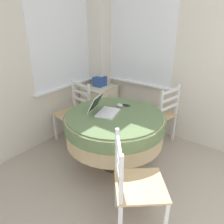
{
  "coord_description": "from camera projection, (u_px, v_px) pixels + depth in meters",
  "views": [
    {
      "loc": [
        -1.13,
        0.66,
        1.79
      ],
      "look_at": [
        0.9,
        2.17,
        0.65
      ],
      "focal_mm": 35.0,
      "sensor_mm": 36.0,
      "label": 1
    }
  ],
  "objects": [
    {
      "name": "corner_room_shell",
      "position": [
        132.0,
        61.0,
        2.59
      ],
      "size": [
        4.16,
        5.08,
        2.55
      ],
      "color": "beige",
      "rests_on": "ground_plane"
    },
    {
      "name": "storage_box",
      "position": [
        100.0,
        81.0,
        3.7
      ],
      "size": [
        0.19,
        0.17,
        0.16
      ],
      "color": "#2D4C93",
      "rests_on": "corner_cabinet"
    },
    {
      "name": "computer_mouse",
      "position": [
        120.0,
        105.0,
        2.74
      ],
      "size": [
        0.06,
        0.09,
        0.05
      ],
      "color": "silver",
      "rests_on": "round_dining_table"
    },
    {
      "name": "laptop",
      "position": [
        104.0,
        109.0,
        2.58
      ],
      "size": [
        0.38,
        0.39,
        0.21
      ],
      "color": "white",
      "rests_on": "round_dining_table"
    },
    {
      "name": "dining_chair_camera_near",
      "position": [
        135.0,
        185.0,
        1.88
      ],
      "size": [
        0.61,
        0.61,
        0.9
      ],
      "color": "tan",
      "rests_on": "ground_plane"
    },
    {
      "name": "dining_chair_near_right_window",
      "position": [
        160.0,
        115.0,
        3.2
      ],
      "size": [
        0.51,
        0.51,
        0.9
      ],
      "color": "tan",
      "rests_on": "ground_plane"
    },
    {
      "name": "corner_cabinet",
      "position": [
        100.0,
        104.0,
        3.85
      ],
      "size": [
        0.55,
        0.46,
        0.67
      ],
      "color": "beige",
      "rests_on": "ground_plane"
    },
    {
      "name": "dining_chair_near_back_window",
      "position": [
        74.0,
        113.0,
        3.27
      ],
      "size": [
        0.49,
        0.49,
        0.9
      ],
      "color": "tan",
      "rests_on": "ground_plane"
    },
    {
      "name": "cell_phone",
      "position": [
        126.0,
        105.0,
        2.79
      ],
      "size": [
        0.08,
        0.11,
        0.01
      ],
      "color": "#2D2D33",
      "rests_on": "round_dining_table"
    },
    {
      "name": "round_dining_table",
      "position": [
        115.0,
        126.0,
        2.62
      ],
      "size": [
        1.19,
        1.19,
        0.72
      ],
      "color": "#4C3D2D",
      "rests_on": "ground_plane"
    }
  ]
}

